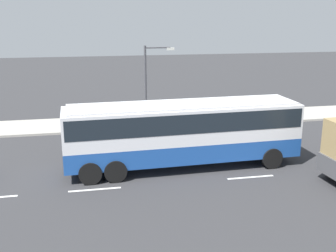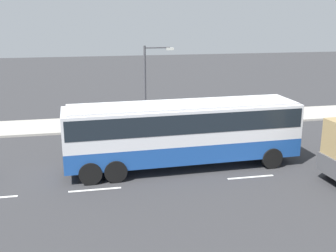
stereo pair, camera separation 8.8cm
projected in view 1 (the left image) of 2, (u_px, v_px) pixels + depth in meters
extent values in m
plane|color=#333335|center=(204.00, 165.00, 22.12)|extent=(120.00, 120.00, 0.00)
cube|color=#A8A399|center=(170.00, 120.00, 30.94)|extent=(80.00, 4.00, 0.15)
cube|color=white|center=(95.00, 189.00, 18.98)|extent=(2.40, 0.16, 0.01)
cube|color=white|center=(250.00, 177.00, 20.41)|extent=(2.40, 0.16, 0.01)
cube|color=#1E4C9E|center=(183.00, 148.00, 21.54)|extent=(12.24, 2.98, 0.98)
cube|color=silver|center=(183.00, 123.00, 21.18)|extent=(12.24, 2.98, 1.78)
cube|color=black|center=(183.00, 118.00, 21.11)|extent=(12.00, 3.01, 0.98)
cube|color=black|center=(290.00, 115.00, 22.47)|extent=(0.20, 2.39, 1.43)
cube|color=silver|center=(183.00, 105.00, 20.93)|extent=(11.75, 2.81, 0.12)
cylinder|color=black|center=(252.00, 144.00, 23.82)|extent=(1.11, 0.34, 1.10)
cylinder|color=black|center=(272.00, 158.00, 21.48)|extent=(1.11, 0.34, 1.10)
cylinder|color=black|center=(111.00, 155.00, 22.04)|extent=(1.11, 0.34, 1.10)
cylinder|color=black|center=(116.00, 171.00, 19.70)|extent=(1.11, 0.34, 1.10)
cylinder|color=black|center=(88.00, 156.00, 21.78)|extent=(1.11, 0.34, 1.10)
cylinder|color=black|center=(90.00, 173.00, 19.44)|extent=(1.11, 0.34, 1.10)
cylinder|color=black|center=(332.00, 168.00, 20.34)|extent=(0.98, 0.34, 0.96)
cylinder|color=black|center=(243.00, 112.00, 31.41)|extent=(0.14, 0.14, 0.84)
cylinder|color=black|center=(245.00, 112.00, 31.52)|extent=(0.14, 0.14, 0.84)
cylinder|color=beige|center=(244.00, 103.00, 31.27)|extent=(0.32, 0.32, 0.63)
sphere|color=tan|center=(245.00, 97.00, 31.16)|extent=(0.23, 0.23, 0.23)
cylinder|color=#47474C|center=(146.00, 87.00, 28.30)|extent=(0.16, 0.16, 5.63)
cylinder|color=#47474C|center=(158.00, 48.00, 27.76)|extent=(1.75, 0.10, 0.10)
cube|color=silver|center=(170.00, 49.00, 27.95)|extent=(0.50, 0.24, 0.16)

